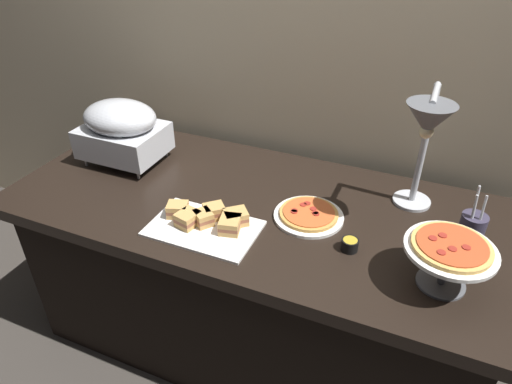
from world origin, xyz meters
TOP-DOWN VIEW (x-y plane):
  - ground_plane at (0.00, 0.00)m, footprint 8.00×8.00m
  - back_wall at (0.00, 0.50)m, footprint 4.40×0.04m
  - buffet_table at (0.00, 0.00)m, footprint 1.90×0.84m
  - chafing_dish at (-0.64, 0.08)m, footprint 0.34×0.26m
  - heat_lamp at (0.55, 0.09)m, footprint 0.15×0.33m
  - pizza_plate_front at (0.22, -0.01)m, footprint 0.25×0.25m
  - pizza_plate_center at (0.69, -0.18)m, footprint 0.26×0.26m
  - sandwich_platter at (-0.09, -0.20)m, footprint 0.38×0.24m
  - sauce_cup_near at (0.40, -0.13)m, footprint 0.06×0.06m
  - utensil_holder at (0.76, 0.07)m, footprint 0.08×0.08m

SIDE VIEW (x-z plane):
  - ground_plane at x=0.00m, z-range 0.00..0.00m
  - buffet_table at x=0.00m, z-range 0.01..0.77m
  - pizza_plate_front at x=0.22m, z-range 0.76..0.79m
  - sauce_cup_near at x=0.40m, z-range 0.76..0.80m
  - sandwich_platter at x=-0.09m, z-range 0.75..0.81m
  - utensil_holder at x=0.76m, z-range 0.71..0.93m
  - pizza_plate_center at x=0.69m, z-range 0.81..0.97m
  - chafing_dish at x=-0.64m, z-range 0.78..1.05m
  - heat_lamp at x=0.55m, z-range 0.89..1.36m
  - back_wall at x=0.00m, z-range 0.00..2.40m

